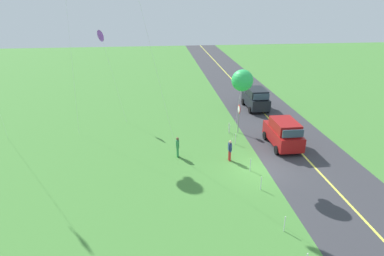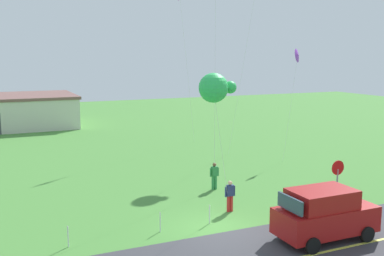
# 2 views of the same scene
# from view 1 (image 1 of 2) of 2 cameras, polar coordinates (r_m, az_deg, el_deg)

# --- Properties ---
(ground_plane) EXTENTS (120.00, 120.00, 0.10)m
(ground_plane) POSITION_cam_1_polar(r_m,az_deg,el_deg) (24.36, 11.29, -6.97)
(ground_plane) COLOR #478438
(asphalt_road) EXTENTS (120.00, 7.00, 0.00)m
(asphalt_road) POSITION_cam_1_polar(r_m,az_deg,el_deg) (25.78, 19.85, -6.10)
(asphalt_road) COLOR #38383D
(asphalt_road) RESTS_ON ground
(road_centre_stripe) EXTENTS (120.00, 0.16, 0.00)m
(road_centre_stripe) POSITION_cam_1_polar(r_m,az_deg,el_deg) (25.78, 19.85, -6.09)
(road_centre_stripe) COLOR #E5E04C
(road_centre_stripe) RESTS_ON asphalt_road
(car_suv_foreground) EXTENTS (4.40, 2.12, 2.24)m
(car_suv_foreground) POSITION_cam_1_polar(r_m,az_deg,el_deg) (27.83, 15.15, -0.81)
(car_suv_foreground) COLOR maroon
(car_suv_foreground) RESTS_ON ground
(car_parked_east_near) EXTENTS (4.40, 2.12, 2.24)m
(car_parked_east_near) POSITION_cam_1_polar(r_m,az_deg,el_deg) (36.42, 10.72, 4.94)
(car_parked_east_near) COLOR black
(car_parked_east_near) RESTS_ON ground
(stop_sign) EXTENTS (0.76, 0.08, 2.56)m
(stop_sign) POSITION_cam_1_polar(r_m,az_deg,el_deg) (29.58, 7.90, 2.47)
(stop_sign) COLOR gray
(stop_sign) RESTS_ON ground
(person_adult_near) EXTENTS (0.58, 0.22, 1.60)m
(person_adult_near) POSITION_cam_1_polar(r_m,az_deg,el_deg) (24.87, 6.41, -3.66)
(person_adult_near) COLOR red
(person_adult_near) RESTS_ON ground
(person_adult_companion) EXTENTS (0.58, 0.22, 1.60)m
(person_adult_companion) POSITION_cam_1_polar(r_m,az_deg,el_deg) (25.27, -2.45, -3.11)
(person_adult_companion) COLOR #338C4C
(person_adult_companion) RESTS_ON ground
(kite_red_low) EXTENTS (1.90, 1.40, 7.01)m
(kite_red_low) POSITION_cam_1_polar(r_m,az_deg,el_deg) (22.13, 8.45, 7.98)
(kite_red_low) COLOR silver
(kite_red_low) RESTS_ON ground
(kite_pink_drift) EXTENTS (3.03, 2.45, 8.36)m
(kite_pink_drift) POSITION_cam_1_polar(r_m,az_deg,el_deg) (33.79, -15.07, 14.79)
(kite_pink_drift) COLOR silver
(kite_pink_drift) RESTS_ON ground
(fence_post_1) EXTENTS (0.05, 0.05, 0.90)m
(fence_post_1) POSITION_cam_1_polar(r_m,az_deg,el_deg) (18.72, 15.35, -15.33)
(fence_post_1) COLOR silver
(fence_post_1) RESTS_ON ground
(fence_post_2) EXTENTS (0.05, 0.05, 0.90)m
(fence_post_2) POSITION_cam_1_polar(r_m,az_deg,el_deg) (21.83, 11.57, -9.11)
(fence_post_2) COLOR silver
(fence_post_2) RESTS_ON ground
(fence_post_3) EXTENTS (0.05, 0.05, 0.90)m
(fence_post_3) POSITION_cam_1_polar(r_m,az_deg,el_deg) (23.87, 9.81, -6.13)
(fence_post_3) COLOR silver
(fence_post_3) RESTS_ON ground
(fence_post_4) EXTENTS (0.05, 0.05, 0.90)m
(fence_post_4) POSITION_cam_1_polar(r_m,az_deg,el_deg) (27.73, 7.34, -1.86)
(fence_post_4) COLOR silver
(fence_post_4) RESTS_ON ground
(fence_post_5) EXTENTS (0.05, 0.05, 0.90)m
(fence_post_5) POSITION_cam_1_polar(r_m,az_deg,el_deg) (29.70, 6.36, -0.17)
(fence_post_5) COLOR silver
(fence_post_5) RESTS_ON ground
(fence_post_6) EXTENTS (0.05, 0.05, 0.90)m
(fence_post_6) POSITION_cam_1_polar(r_m,az_deg,el_deg) (30.01, 6.22, 0.08)
(fence_post_6) COLOR silver
(fence_post_6) RESTS_ON ground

